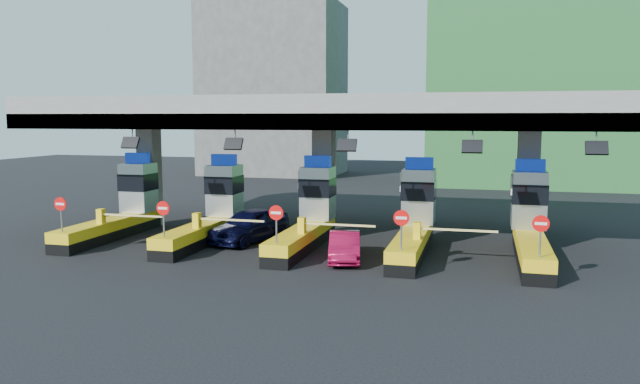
# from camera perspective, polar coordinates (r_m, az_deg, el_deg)

# --- Properties ---
(ground) EXTENTS (120.00, 120.00, 0.00)m
(ground) POSITION_cam_1_polar(r_m,az_deg,el_deg) (29.66, -1.11, -4.90)
(ground) COLOR black
(ground) RESTS_ON ground
(toll_canopy) EXTENTS (28.00, 12.09, 7.00)m
(toll_canopy) POSITION_cam_1_polar(r_m,az_deg,el_deg) (31.82, 0.29, 7.01)
(toll_canopy) COLOR slate
(toll_canopy) RESTS_ON ground
(toll_lane_far_left) EXTENTS (4.43, 8.00, 4.16)m
(toll_lane_far_left) POSITION_cam_1_polar(r_m,az_deg,el_deg) (33.76, -17.53, -1.38)
(toll_lane_far_left) COLOR black
(toll_lane_far_left) RESTS_ON ground
(toll_lane_left) EXTENTS (4.43, 8.00, 4.16)m
(toll_lane_left) POSITION_cam_1_polar(r_m,az_deg,el_deg) (31.39, -9.79, -1.76)
(toll_lane_left) COLOR black
(toll_lane_left) RESTS_ON ground
(toll_lane_center) EXTENTS (4.43, 8.00, 4.16)m
(toll_lane_center) POSITION_cam_1_polar(r_m,az_deg,el_deg) (29.67, -0.96, -2.15)
(toll_lane_center) COLOR black
(toll_lane_center) RESTS_ON ground
(toll_lane_right) EXTENTS (4.43, 8.00, 4.16)m
(toll_lane_right) POSITION_cam_1_polar(r_m,az_deg,el_deg) (28.74, 8.69, -2.52)
(toll_lane_right) COLOR black
(toll_lane_right) RESTS_ON ground
(toll_lane_far_right) EXTENTS (4.43, 8.00, 4.16)m
(toll_lane_far_right) POSITION_cam_1_polar(r_m,az_deg,el_deg) (28.66, 18.69, -2.83)
(toll_lane_far_right) COLOR black
(toll_lane_far_right) RESTS_ON ground
(bg_building_scaffold) EXTENTS (18.00, 12.00, 28.00)m
(bg_building_scaffold) POSITION_cam_1_polar(r_m,az_deg,el_deg) (60.60, 19.05, 14.01)
(bg_building_scaffold) COLOR #1E5926
(bg_building_scaffold) RESTS_ON ground
(bg_building_concrete) EXTENTS (14.00, 10.00, 18.00)m
(bg_building_concrete) POSITION_cam_1_polar(r_m,az_deg,el_deg) (67.67, -4.23, 9.31)
(bg_building_concrete) COLOR #4C4C49
(bg_building_concrete) RESTS_ON ground
(van) EXTENTS (3.21, 5.16, 1.64)m
(van) POSITION_cam_1_polar(r_m,az_deg,el_deg) (30.57, -6.46, -3.03)
(van) COLOR black
(van) RESTS_ON ground
(red_car) EXTENTS (2.02, 3.87, 1.21)m
(red_car) POSITION_cam_1_polar(r_m,az_deg,el_deg) (26.44, 2.26, -5.01)
(red_car) COLOR maroon
(red_car) RESTS_ON ground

